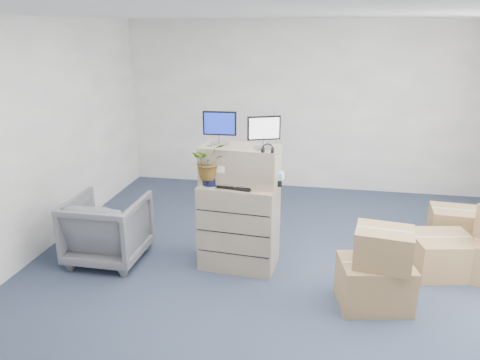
# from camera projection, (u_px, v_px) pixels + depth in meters

# --- Properties ---
(ground) EXTENTS (7.00, 7.00, 0.00)m
(ground) POSITION_uv_depth(u_px,v_px,m) (279.00, 293.00, 4.96)
(ground) COLOR #283348
(ground) RESTS_ON ground
(wall_back) EXTENTS (6.00, 0.02, 2.80)m
(wall_back) POSITION_uv_depth(u_px,v_px,m) (304.00, 107.00, 7.79)
(wall_back) COLOR beige
(wall_back) RESTS_ON ground
(filing_cabinet_lower) EXTENTS (0.90, 0.59, 1.00)m
(filing_cabinet_lower) POSITION_uv_depth(u_px,v_px,m) (239.00, 226.00, 5.38)
(filing_cabinet_lower) COLOR gray
(filing_cabinet_lower) RESTS_ON ground
(filing_cabinet_upper) EXTENTS (0.89, 0.50, 0.43)m
(filing_cabinet_upper) POSITION_uv_depth(u_px,v_px,m) (240.00, 165.00, 5.19)
(filing_cabinet_upper) COLOR gray
(filing_cabinet_upper) RESTS_ON filing_cabinet_lower
(monitor_left) EXTENTS (0.38, 0.15, 0.37)m
(monitor_left) POSITION_uv_depth(u_px,v_px,m) (220.00, 126.00, 5.15)
(monitor_left) COLOR #99999E
(monitor_left) RESTS_ON filing_cabinet_upper
(monitor_right) EXTENTS (0.34, 0.20, 0.35)m
(monitor_right) POSITION_uv_depth(u_px,v_px,m) (264.00, 131.00, 4.96)
(monitor_right) COLOR #99999E
(monitor_right) RESTS_ON filing_cabinet_upper
(headphones) EXTENTS (0.12, 0.02, 0.12)m
(headphones) POSITION_uv_depth(u_px,v_px,m) (268.00, 149.00, 4.87)
(headphones) COLOR black
(headphones) RESTS_ON filing_cabinet_upper
(keyboard) EXTENTS (0.45, 0.25, 0.02)m
(keyboard) POSITION_uv_depth(u_px,v_px,m) (234.00, 187.00, 5.12)
(keyboard) COLOR black
(keyboard) RESTS_ON filing_cabinet_lower
(mouse) EXTENTS (0.10, 0.07, 0.03)m
(mouse) POSITION_uv_depth(u_px,v_px,m) (267.00, 189.00, 5.02)
(mouse) COLOR silver
(mouse) RESTS_ON filing_cabinet_lower
(water_bottle) EXTENTS (0.07, 0.07, 0.23)m
(water_bottle) POSITION_uv_depth(u_px,v_px,m) (242.00, 174.00, 5.20)
(water_bottle) COLOR gray
(water_bottle) RESTS_ON filing_cabinet_lower
(phone_dock) EXTENTS (0.06, 0.05, 0.12)m
(phone_dock) POSITION_uv_depth(u_px,v_px,m) (235.00, 180.00, 5.25)
(phone_dock) COLOR silver
(phone_dock) RESTS_ON filing_cabinet_lower
(external_drive) EXTENTS (0.22, 0.18, 0.06)m
(external_drive) POSITION_uv_depth(u_px,v_px,m) (272.00, 182.00, 5.21)
(external_drive) COLOR black
(external_drive) RESTS_ON filing_cabinet_lower
(tissue_box) EXTENTS (0.22, 0.14, 0.08)m
(tissue_box) POSITION_uv_depth(u_px,v_px,m) (274.00, 175.00, 5.22)
(tissue_box) COLOR #3E9FD4
(tissue_box) RESTS_ON external_drive
(potted_plant) EXTENTS (0.47, 0.50, 0.41)m
(potted_plant) POSITION_uv_depth(u_px,v_px,m) (210.00, 166.00, 5.10)
(potted_plant) COLOR gray
(potted_plant) RESTS_ON filing_cabinet_lower
(office_chair) EXTENTS (0.85, 0.80, 0.87)m
(office_chair) POSITION_uv_depth(u_px,v_px,m) (108.00, 226.00, 5.54)
(office_chair) COLOR #58585D
(office_chair) RESTS_ON ground
(cardboard_boxes) EXTENTS (2.17, 2.07, 0.85)m
(cardboard_boxes) POSITION_uv_depth(u_px,v_px,m) (445.00, 252.00, 5.16)
(cardboard_boxes) COLOR olive
(cardboard_boxes) RESTS_ON ground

